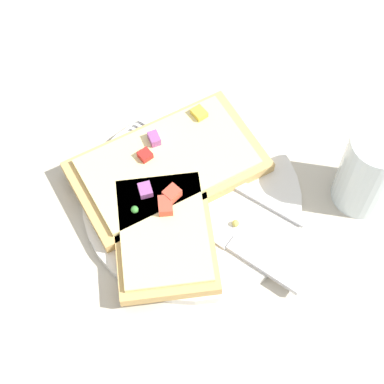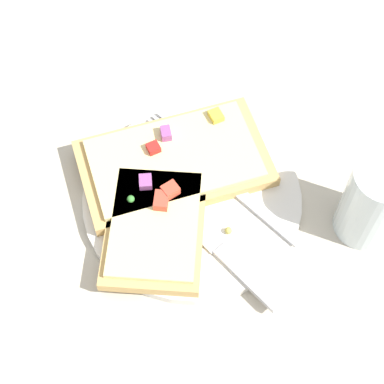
# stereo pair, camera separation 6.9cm
# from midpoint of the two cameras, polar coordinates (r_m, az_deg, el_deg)

# --- Properties ---
(ground_plane) EXTENTS (4.00, 4.00, 0.00)m
(ground_plane) POSITION_cam_midpoint_polar(r_m,az_deg,el_deg) (0.71, 2.77, -1.12)
(ground_plane) COLOR #BCB29E
(plate) EXTENTS (0.24, 0.24, 0.01)m
(plate) POSITION_cam_midpoint_polar(r_m,az_deg,el_deg) (0.71, 2.80, -0.89)
(plate) COLOR silver
(plate) RESTS_ON ground
(fork) EXTENTS (0.17, 0.18, 0.01)m
(fork) POSITION_cam_midpoint_polar(r_m,az_deg,el_deg) (0.72, 4.57, 1.70)
(fork) COLOR #B7B7BC
(fork) RESTS_ON plate
(knife) EXTENTS (0.16, 0.18, 0.01)m
(knife) POSITION_cam_midpoint_polar(r_m,az_deg,el_deg) (0.68, 4.78, -4.76)
(knife) COLOR #B7B7BC
(knife) RESTS_ON plate
(pizza_slice_main) EXTENTS (0.23, 0.17, 0.03)m
(pizza_slice_main) POSITION_cam_midpoint_polar(r_m,az_deg,el_deg) (0.71, 1.18, 2.46)
(pizza_slice_main) COLOR tan
(pizza_slice_main) RESTS_ON plate
(pizza_slice_corner) EXTENTS (0.11, 0.15, 0.03)m
(pizza_slice_corner) POSITION_cam_midpoint_polar(r_m,az_deg,el_deg) (0.67, -0.37, -3.28)
(pizza_slice_corner) COLOR tan
(pizza_slice_corner) RESTS_ON plate
(crumb_scatter) EXTENTS (0.08, 0.12, 0.01)m
(crumb_scatter) POSITION_cam_midpoint_polar(r_m,az_deg,el_deg) (0.68, 3.84, -2.69)
(crumb_scatter) COLOR tan
(crumb_scatter) RESTS_ON plate
(drinking_glass) EXTENTS (0.06, 0.06, 0.10)m
(drinking_glass) POSITION_cam_midpoint_polar(r_m,az_deg,el_deg) (0.69, 18.61, -1.07)
(drinking_glass) COLOR silver
(drinking_glass) RESTS_ON ground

